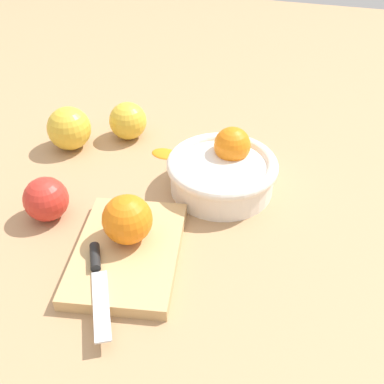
# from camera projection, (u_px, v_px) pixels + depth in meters

# --- Properties ---
(ground_plane) EXTENTS (2.40, 2.40, 0.00)m
(ground_plane) POSITION_uv_depth(u_px,v_px,m) (128.00, 217.00, 0.75)
(ground_plane) COLOR tan
(bowl) EXTENTS (0.18, 0.18, 0.10)m
(bowl) POSITION_uv_depth(u_px,v_px,m) (223.00, 170.00, 0.79)
(bowl) COLOR white
(bowl) RESTS_ON ground_plane
(cutting_board) EXTENTS (0.23, 0.18, 0.02)m
(cutting_board) POSITION_uv_depth(u_px,v_px,m) (128.00, 252.00, 0.68)
(cutting_board) COLOR tan
(cutting_board) RESTS_ON ground_plane
(orange_on_board) EXTENTS (0.07, 0.07, 0.07)m
(orange_on_board) POSITION_uv_depth(u_px,v_px,m) (127.00, 219.00, 0.66)
(orange_on_board) COLOR orange
(orange_on_board) RESTS_ON cutting_board
(knife) EXTENTS (0.15, 0.09, 0.01)m
(knife) POSITION_uv_depth(u_px,v_px,m) (99.00, 277.00, 0.62)
(knife) COLOR silver
(knife) RESTS_ON cutting_board
(apple_front_right) EXTENTS (0.07, 0.07, 0.07)m
(apple_front_right) POSITION_uv_depth(u_px,v_px,m) (46.00, 199.00, 0.73)
(apple_front_right) COLOR red
(apple_front_right) RESTS_ON ground_plane
(apple_front_left) EXTENTS (0.07, 0.07, 0.07)m
(apple_front_left) POSITION_uv_depth(u_px,v_px,m) (128.00, 121.00, 0.92)
(apple_front_left) COLOR gold
(apple_front_left) RESTS_ON ground_plane
(apple_front_left_2) EXTENTS (0.08, 0.08, 0.08)m
(apple_front_left_2) POSITION_uv_depth(u_px,v_px,m) (69.00, 128.00, 0.89)
(apple_front_left_2) COLOR gold
(apple_front_left_2) RESTS_ON ground_plane
(citrus_peel) EXTENTS (0.04, 0.06, 0.01)m
(citrus_peel) POSITION_uv_depth(u_px,v_px,m) (167.00, 152.00, 0.89)
(citrus_peel) COLOR orange
(citrus_peel) RESTS_ON ground_plane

